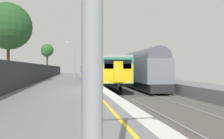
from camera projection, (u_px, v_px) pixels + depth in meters
The scene contains 9 objects.
ground at pixel (136, 98), 15.46m from camera, with size 17.40×110.00×1.21m.
commuter_train_at_platform at pixel (91, 69), 50.34m from camera, with size 2.83×63.80×3.81m.
freight_train_adjacent_track at pixel (128, 68), 32.06m from camera, with size 2.60×25.31×4.48m.
signal_gantry at pixel (88, 58), 36.08m from camera, with size 1.10×0.24×5.15m.
speed_limit_sign at pixel (88, 66), 31.32m from camera, with size 0.59×0.08×2.76m.
platform_lamp_mid at pixel (75, 57), 27.00m from camera, with size 2.00×0.20×4.81m.
platform_back_fence at pixel (13, 76), 14.08m from camera, with size 0.07×99.00×1.94m.
background_tree_left at pixel (47, 51), 50.35m from camera, with size 2.84×2.84×6.98m.
background_tree_centre at pixel (9, 27), 22.68m from camera, with size 4.77×4.77×8.16m.
Camera 1 is at (-1.65, -14.93, 1.48)m, focal length 35.67 mm.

